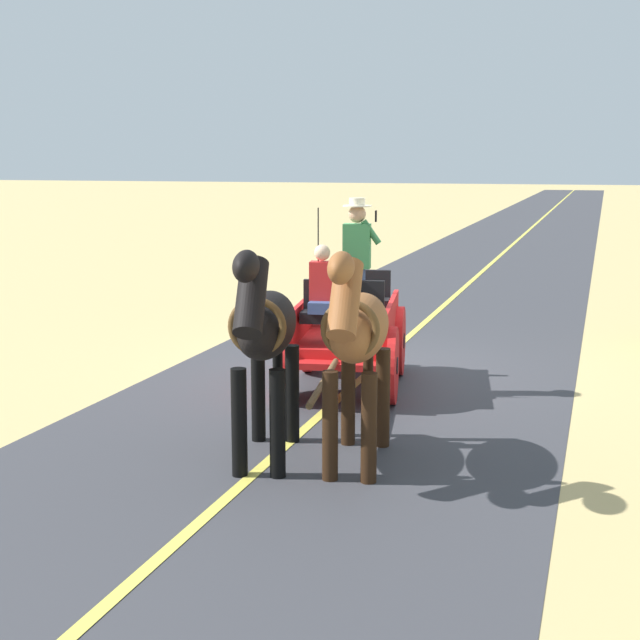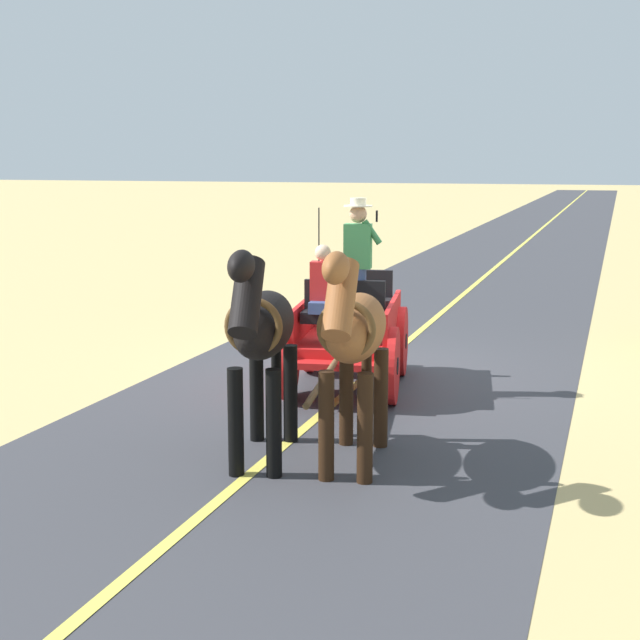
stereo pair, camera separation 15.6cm
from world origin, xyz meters
The scene contains 6 objects.
ground_plane centered at (0.00, 0.00, 0.00)m, with size 200.00×200.00×0.00m, color tan.
road_surface centered at (0.00, 0.00, 0.00)m, with size 5.63×160.00×0.01m, color #38383D.
road_centre_stripe centered at (0.00, 0.00, 0.01)m, with size 0.12×160.00×0.00m, color #DBCC4C.
horse_drawn_carriage centered at (0.06, 1.02, 0.82)m, with size 1.78×4.51×2.50m.
horse_near_side centered at (-0.86, 3.93, 1.32)m, with size 0.75×2.14×2.21m.
horse_off_side centered at (0.03, 4.08, 1.32)m, with size 0.87×2.15×2.21m.
Camera 2 is at (-3.22, 12.02, 2.97)m, focal length 50.34 mm.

